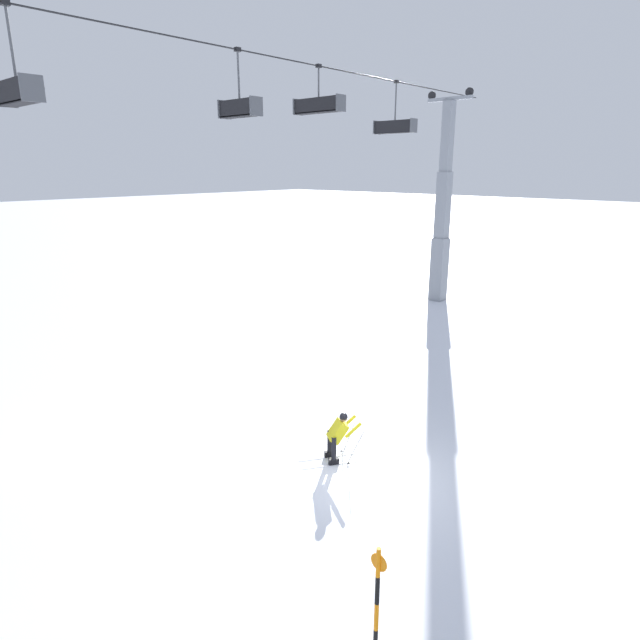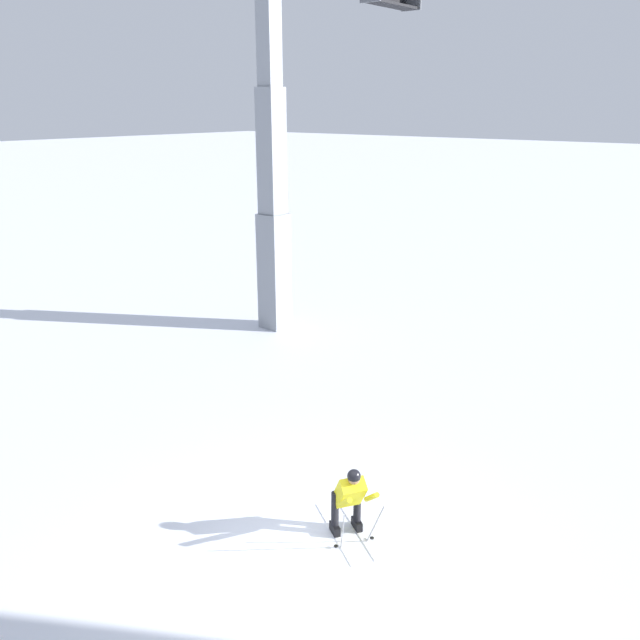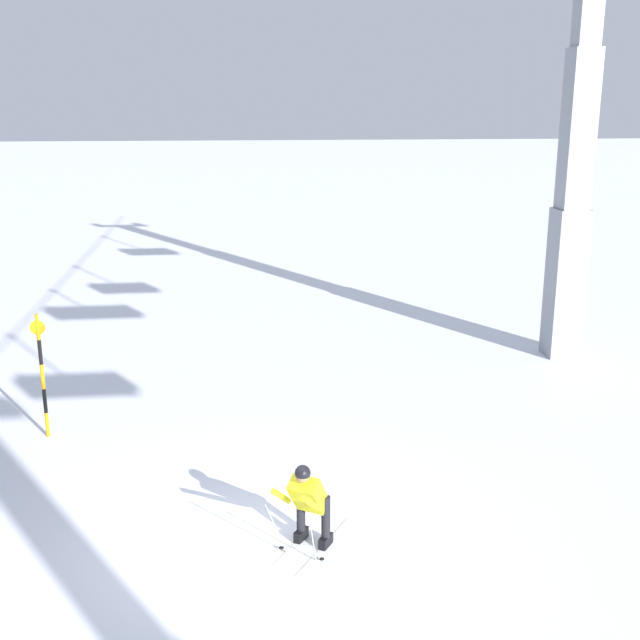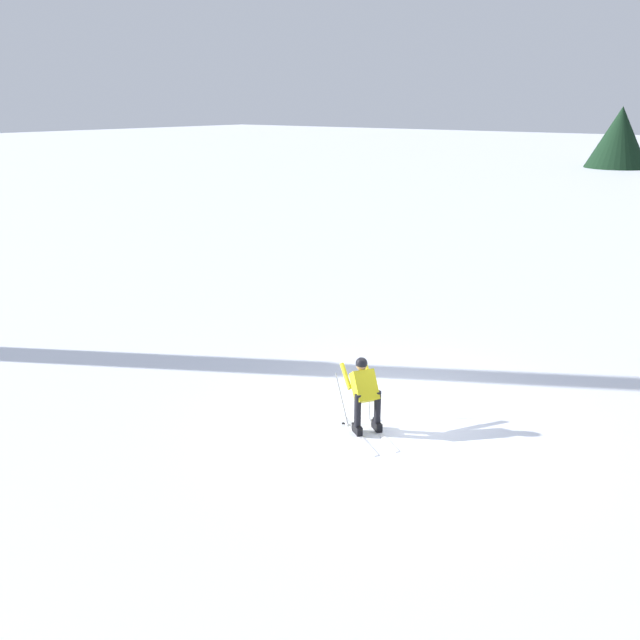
# 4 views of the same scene
# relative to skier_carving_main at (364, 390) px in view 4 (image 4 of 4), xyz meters

# --- Properties ---
(ground_plane) EXTENTS (260.00, 260.00, 0.00)m
(ground_plane) POSITION_rel_skier_carving_main_xyz_m (-0.28, -0.98, -0.78)
(ground_plane) COLOR white
(skier_carving_main) EXTENTS (1.75, 1.40, 1.51)m
(skier_carving_main) POSITION_rel_skier_carving_main_xyz_m (0.00, 0.00, 0.00)
(skier_carving_main) COLOR white
(skier_carving_main) RESTS_ON ground_plane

